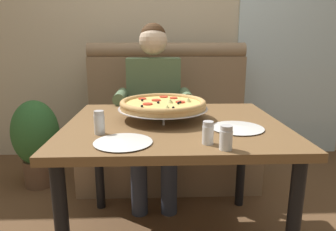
# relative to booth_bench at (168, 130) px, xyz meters

# --- Properties ---
(back_wall_with_window) EXTENTS (6.00, 0.12, 2.80)m
(back_wall_with_window) POSITION_rel_booth_bench_xyz_m (0.00, 0.57, 1.00)
(back_wall_with_window) COLOR beige
(back_wall_with_window) RESTS_ON ground_plane
(window_panel) EXTENTS (1.10, 0.02, 2.80)m
(window_panel) POSITION_rel_booth_bench_xyz_m (1.25, 0.50, 1.00)
(window_panel) COLOR white
(window_panel) RESTS_ON ground_plane
(booth_bench) EXTENTS (1.40, 0.78, 1.13)m
(booth_bench) POSITION_rel_booth_bench_xyz_m (0.00, 0.00, 0.00)
(booth_bench) COLOR #937556
(booth_bench) RESTS_ON ground_plane
(dining_table) EXTENTS (1.12, 0.95, 0.73)m
(dining_table) POSITION_rel_booth_bench_xyz_m (0.00, -0.95, 0.24)
(dining_table) COLOR brown
(dining_table) RESTS_ON ground_plane
(diner_main) EXTENTS (0.54, 0.64, 1.27)m
(diner_main) POSITION_rel_booth_bench_xyz_m (-0.12, -0.27, 0.31)
(diner_main) COLOR #2D3342
(diner_main) RESTS_ON ground_plane
(pizza) EXTENTS (0.49, 0.49, 0.11)m
(pizza) POSITION_rel_booth_bench_xyz_m (-0.06, -0.87, 0.41)
(pizza) COLOR silver
(pizza) RESTS_ON dining_table
(shaker_parmesan) EXTENTS (0.05, 0.05, 0.11)m
(shaker_parmesan) POSITION_rel_booth_bench_xyz_m (-0.36, -1.14, 0.37)
(shaker_parmesan) COLOR white
(shaker_parmesan) RESTS_ON dining_table
(shaker_pepper_flakes) EXTENTS (0.05, 0.05, 0.10)m
(shaker_pepper_flakes) POSITION_rel_booth_bench_xyz_m (0.18, -1.36, 0.37)
(shaker_pepper_flakes) COLOR white
(shaker_pepper_flakes) RESTS_ON dining_table
(shaker_oregano) EXTENTS (0.05, 0.05, 0.10)m
(shaker_oregano) POSITION_rel_booth_bench_xyz_m (0.12, -1.29, 0.37)
(shaker_oregano) COLOR white
(shaker_oregano) RESTS_ON dining_table
(plate_near_left) EXTENTS (0.25, 0.25, 0.02)m
(plate_near_left) POSITION_rel_booth_bench_xyz_m (-0.23, -1.27, 0.34)
(plate_near_left) COLOR white
(plate_near_left) RESTS_ON dining_table
(plate_near_right) EXTENTS (0.26, 0.26, 0.02)m
(plate_near_right) POSITION_rel_booth_bench_xyz_m (0.30, -1.08, 0.34)
(plate_near_right) COLOR white
(plate_near_right) RESTS_ON dining_table
(patio_chair) EXTENTS (0.40, 0.40, 0.86)m
(patio_chair) POSITION_rel_booth_bench_xyz_m (1.32, 1.41, 0.13)
(patio_chair) COLOR black
(patio_chair) RESTS_ON ground_plane
(potted_plant) EXTENTS (0.36, 0.36, 0.70)m
(potted_plant) POSITION_rel_booth_bench_xyz_m (-1.05, -0.17, -0.01)
(potted_plant) COLOR brown
(potted_plant) RESTS_ON ground_plane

